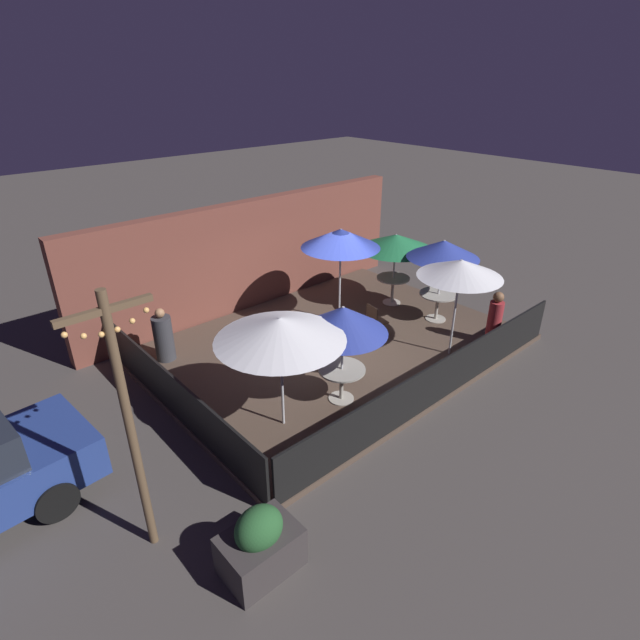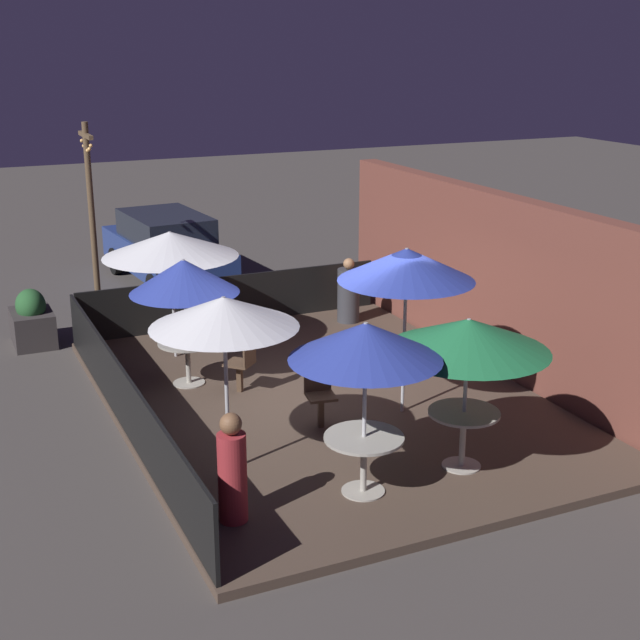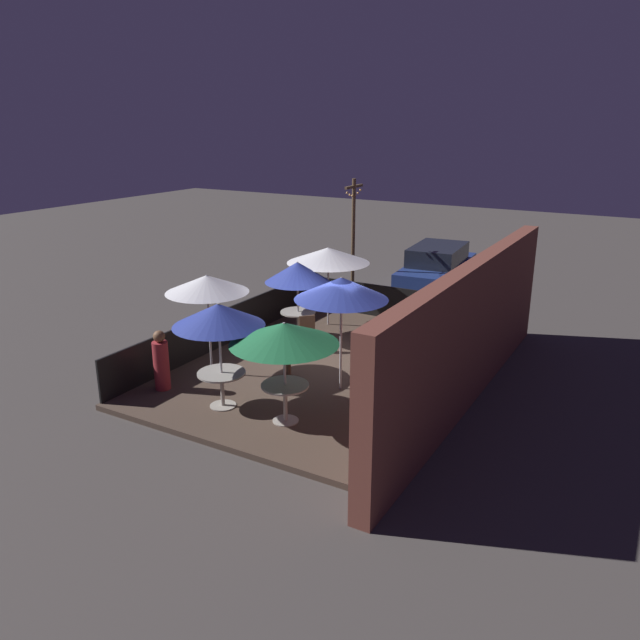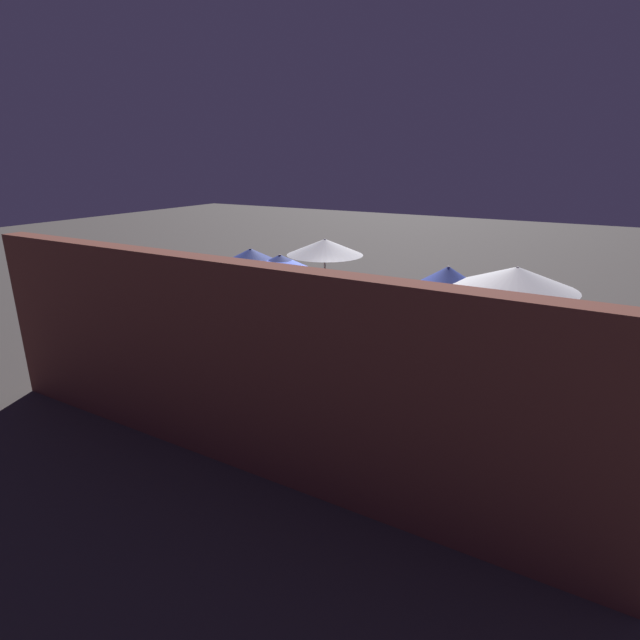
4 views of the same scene
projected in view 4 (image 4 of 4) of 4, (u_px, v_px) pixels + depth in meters
The scene contains 19 objects.
ground_plane at pixel (346, 379), 10.11m from camera, with size 60.00×60.00×0.00m, color #423D3A.
patio_deck at pixel (346, 377), 10.09m from camera, with size 8.42×6.19×0.12m.
building_wall at pixel (239, 368), 6.91m from camera, with size 10.02×0.36×3.01m.
fence_front at pixel (402, 313), 12.44m from camera, with size 8.22×0.05×0.95m.
fence_side_left at pixel (580, 400), 7.95m from camera, with size 0.05×5.99×0.95m.
patio_umbrella_0 at pixel (251, 258), 11.53m from camera, with size 1.82×1.82×2.17m.
patio_umbrella_1 at pixel (211, 278), 10.33m from camera, with size 2.07×2.07×2.00m.
patio_umbrella_2 at pixel (447, 279), 10.26m from camera, with size 1.72×1.72×2.05m.
patio_umbrella_3 at pixel (325, 247), 11.96m from camera, with size 1.85×1.85×2.31m.
patio_umbrella_4 at pixel (516, 278), 9.42m from camera, with size 2.30×2.30×2.21m.
patio_umbrella_5 at pixel (280, 267), 9.14m from camera, with size 1.97×1.97×2.48m.
dining_table_0 at pixel (253, 314), 11.95m from camera, with size 0.97×0.97×0.74m.
dining_table_1 at pixel (214, 331), 10.70m from camera, with size 0.92×0.92×0.77m.
dining_table_2 at pixel (443, 334), 10.64m from camera, with size 0.93×0.93×0.71m.
patio_chair_0 at pixel (400, 341), 10.43m from camera, with size 0.57×0.57×0.93m.
patio_chair_1 at pixel (319, 336), 10.74m from camera, with size 0.46×0.46×0.92m.
patron_0 at pixel (499, 443), 6.61m from camera, with size 0.61×0.61×1.27m.
patron_1 at pixel (292, 297), 13.30m from camera, with size 0.44×0.44×1.33m.
planter_box at pixel (624, 344), 10.72m from camera, with size 1.04×0.73×1.06m.
Camera 4 is at (-4.15, 8.27, 4.28)m, focal length 28.00 mm.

